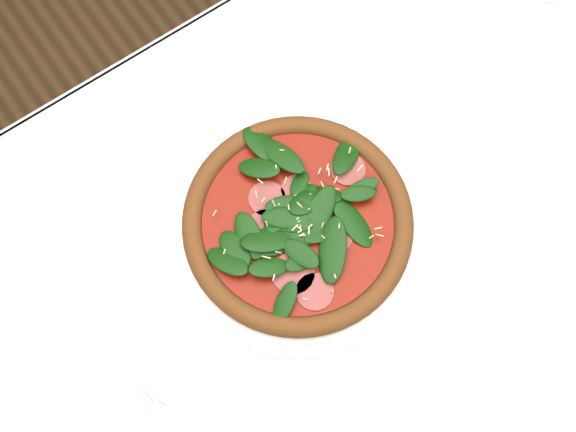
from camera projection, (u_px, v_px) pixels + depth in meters
ground at (306, 325)px, 1.59m from camera, size 6.00×6.00×0.00m
dining_table at (317, 258)px, 0.98m from camera, size 1.21×0.81×0.75m
plate at (298, 225)px, 0.88m from camera, size 0.36×0.36×0.02m
pizza at (298, 220)px, 0.86m from camera, size 0.37×0.37×0.04m
fork at (170, 422)px, 0.79m from camera, size 0.04×0.15×0.00m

